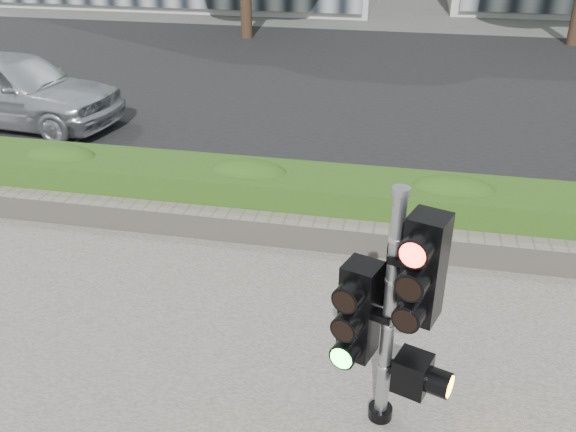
% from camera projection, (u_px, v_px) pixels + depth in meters
% --- Properties ---
extents(ground, '(120.00, 120.00, 0.00)m').
position_uv_depth(ground, '(301.00, 342.00, 6.14)').
color(ground, '#51514C').
rests_on(ground, ground).
extents(road, '(60.00, 13.00, 0.02)m').
position_uv_depth(road, '(377.00, 82.00, 14.82)').
color(road, black).
rests_on(road, ground).
extents(curb, '(60.00, 0.25, 0.12)m').
position_uv_depth(curb, '(341.00, 202.00, 8.85)').
color(curb, gray).
rests_on(curb, ground).
extents(stone_wall, '(12.00, 0.32, 0.34)m').
position_uv_depth(stone_wall, '(329.00, 235.00, 7.70)').
color(stone_wall, gray).
rests_on(stone_wall, sidewalk).
extents(hedge, '(12.00, 1.00, 0.68)m').
position_uv_depth(hedge, '(336.00, 201.00, 8.19)').
color(hedge, '#4B8328').
rests_on(hedge, sidewalk).
extents(traffic_signal, '(0.80, 0.66, 2.16)m').
position_uv_depth(traffic_signal, '(396.00, 301.00, 4.68)').
color(traffic_signal, black).
rests_on(traffic_signal, sidewalk).
extents(car_silver, '(4.33, 2.07, 1.43)m').
position_uv_depth(car_silver, '(14.00, 88.00, 11.72)').
color(car_silver, silver).
rests_on(car_silver, road).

